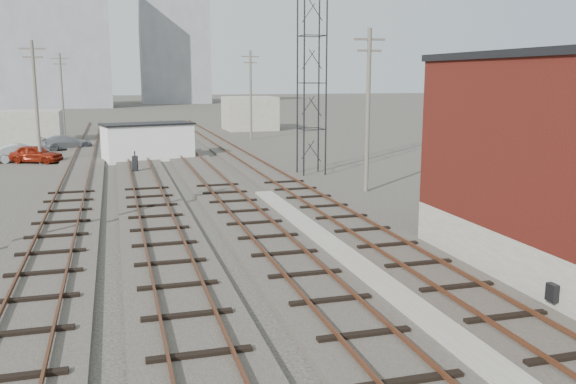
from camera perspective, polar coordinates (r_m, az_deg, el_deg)
name	(u,v)px	position (r m, az deg, el deg)	size (l,w,h in m)	color
ground	(186,140)	(64.19, -9.55, 4.86)	(320.00, 320.00, 0.00)	#282621
track_right	(254,166)	(44.00, -3.18, 2.49)	(3.20, 90.00, 0.39)	#332D28
track_mid_right	(199,168)	(43.30, -8.35, 2.26)	(3.20, 90.00, 0.39)	#332D28
track_mid_left	(140,170)	(42.97, -13.64, 2.00)	(3.20, 90.00, 0.39)	#332D28
track_left	(79,173)	(43.01, -18.97, 1.73)	(3.20, 90.00, 0.39)	#332D28
platform_curb	(365,274)	(20.07, 7.26, -7.58)	(0.90, 28.00, 0.26)	gray
lattice_tower	(312,60)	(40.50, 2.24, 12.28)	(1.60, 1.60, 15.00)	black
utility_pole_left_b	(36,99)	(48.80, -22.52, 8.04)	(1.80, 0.24, 9.00)	#595147
utility_pole_left_c	(62,91)	(73.69, -20.40, 8.83)	(1.80, 0.24, 9.00)	#595147
utility_pole_right_a	(368,106)	(34.33, 7.49, 7.96)	(1.80, 0.24, 9.00)	#595147
utility_pole_right_b	(251,93)	(62.98, -3.52, 9.26)	(1.80, 0.24, 9.00)	#595147
apartment_left	(54,35)	(139.17, -21.02, 13.59)	(22.00, 14.00, 30.00)	gray
apartment_right	(174,49)	(154.36, -10.60, 13.01)	(16.00, 12.00, 26.00)	gray
shed_left	(18,128)	(64.27, -23.97, 5.53)	(8.00, 5.00, 3.20)	gray
shed_right	(250,113)	(75.35, -3.61, 7.37)	(6.00, 6.00, 4.00)	gray
switch_stand	(135,164)	(41.97, -14.11, 2.57)	(0.40, 0.40, 1.43)	black
site_trailer	(148,142)	(48.63, -12.97, 4.63)	(7.35, 4.41, 2.89)	white
car_red	(36,154)	(49.79, -22.54, 3.31)	(1.59, 3.96, 1.35)	maroon
car_silver	(22,153)	(50.96, -23.63, 3.40)	(1.46, 4.19, 1.38)	#9B9EA2
car_grey	(66,142)	(57.99, -20.03, 4.39)	(1.81, 4.44, 1.29)	gray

